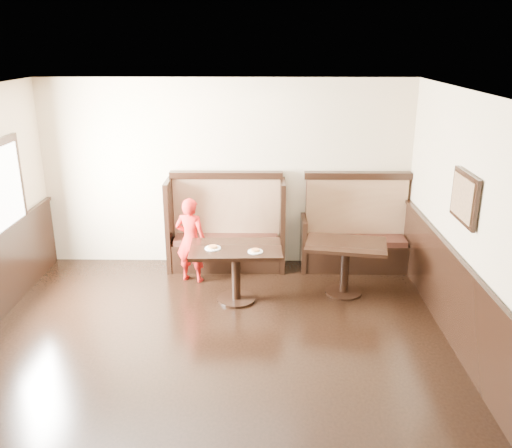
{
  "coord_description": "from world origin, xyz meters",
  "views": [
    {
      "loc": [
        0.56,
        -4.4,
        3.3
      ],
      "look_at": [
        0.46,
        2.35,
        1.0
      ],
      "focal_mm": 38.0,
      "sensor_mm": 36.0,
      "label": 1
    }
  ],
  "objects_px": {
    "table_neighbor": "(345,256)",
    "child": "(191,240)",
    "booth_neighbor": "(356,237)",
    "table_main": "(236,260)",
    "booth_main": "(227,233)"
  },
  "relations": [
    {
      "from": "table_main",
      "to": "booth_neighbor",
      "type": "bearing_deg",
      "value": 31.57
    },
    {
      "from": "table_neighbor",
      "to": "child",
      "type": "bearing_deg",
      "value": 179.66
    },
    {
      "from": "table_neighbor",
      "to": "child",
      "type": "distance_m",
      "value": 2.17
    },
    {
      "from": "table_main",
      "to": "table_neighbor",
      "type": "relative_size",
      "value": 1.04
    },
    {
      "from": "booth_main",
      "to": "child",
      "type": "height_order",
      "value": "booth_main"
    },
    {
      "from": "booth_main",
      "to": "table_main",
      "type": "distance_m",
      "value": 1.19
    },
    {
      "from": "booth_main",
      "to": "table_neighbor",
      "type": "bearing_deg",
      "value": -29.41
    },
    {
      "from": "table_main",
      "to": "child",
      "type": "xyz_separation_m",
      "value": [
        -0.67,
        0.62,
        0.04
      ]
    },
    {
      "from": "booth_neighbor",
      "to": "table_neighbor",
      "type": "xyz_separation_m",
      "value": [
        -0.29,
        -0.93,
        0.07
      ]
    },
    {
      "from": "booth_neighbor",
      "to": "child",
      "type": "bearing_deg",
      "value": -167.36
    },
    {
      "from": "booth_neighbor",
      "to": "table_main",
      "type": "bearing_deg",
      "value": -146.33
    },
    {
      "from": "booth_main",
      "to": "table_main",
      "type": "relative_size",
      "value": 1.45
    },
    {
      "from": "booth_main",
      "to": "booth_neighbor",
      "type": "distance_m",
      "value": 1.95
    },
    {
      "from": "booth_main",
      "to": "booth_neighbor",
      "type": "relative_size",
      "value": 1.06
    },
    {
      "from": "booth_main",
      "to": "table_neighbor",
      "type": "distance_m",
      "value": 1.91
    }
  ]
}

